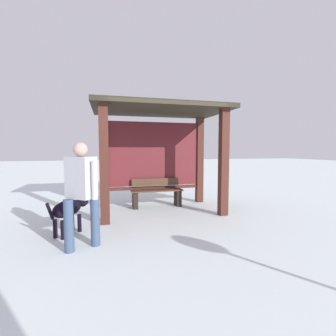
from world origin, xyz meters
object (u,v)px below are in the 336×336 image
object	(u,v)px
person_walking	(81,188)
dog	(70,209)
bench_left_inside	(157,194)
bus_shelter	(159,136)

from	to	relation	value
person_walking	dog	xyz separation A→B (m)	(-0.28, 0.74, -0.49)
dog	person_walking	bearing A→B (deg)	-69.17
bench_left_inside	dog	distance (m)	2.52
bench_left_inside	dog	bearing A→B (deg)	-139.75
bus_shelter	bench_left_inside	distance (m)	1.53
bus_shelter	person_walking	world-z (taller)	bus_shelter
dog	bus_shelter	bearing A→B (deg)	35.35
bench_left_inside	dog	xyz separation A→B (m)	(-1.92, -1.63, 0.11)
bus_shelter	dog	bearing A→B (deg)	-144.65
bench_left_inside	person_walking	xyz separation A→B (m)	(-1.64, -2.37, 0.60)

